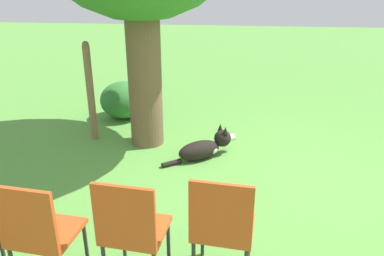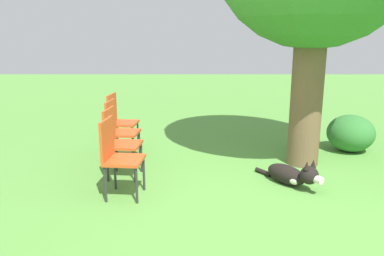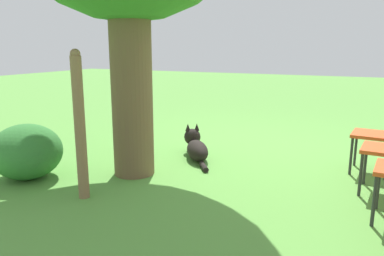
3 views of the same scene
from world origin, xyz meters
The scene contains 5 objects.
ground_plane centered at (0.00, 0.00, 0.00)m, with size 30.00×30.00×0.00m, color #56933D.
dog centered at (0.33, 0.43, 0.14)m, with size 0.69×0.90×0.40m.
fence_post centered at (0.75, 2.09, 0.71)m, with size 0.10×0.10×1.40m.
red_chair_0 centered at (-1.80, 0.12, 0.53)m, with size 0.46×0.48×0.93m.
low_shrub centered at (1.67, 1.93, 0.30)m, with size 0.75×0.75×0.60m.
Camera 3 is at (-1.62, 4.70, 1.42)m, focal length 35.00 mm.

